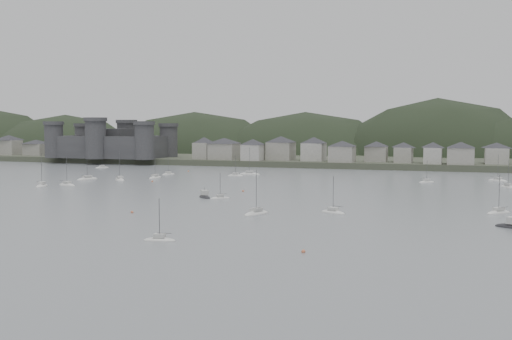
% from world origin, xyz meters
% --- Properties ---
extents(ground, '(900.00, 900.00, 0.00)m').
position_xyz_m(ground, '(0.00, 0.00, 0.00)').
color(ground, slate).
rests_on(ground, ground).
extents(far_shore_land, '(900.00, 250.00, 3.00)m').
position_xyz_m(far_shore_land, '(0.00, 295.00, 1.50)').
color(far_shore_land, '#383D2D').
rests_on(far_shore_land, ground).
extents(forested_ridge, '(851.55, 103.94, 102.57)m').
position_xyz_m(forested_ridge, '(4.83, 269.40, -11.28)').
color(forested_ridge, black).
rests_on(forested_ridge, ground).
extents(castle, '(66.00, 43.00, 20.00)m').
position_xyz_m(castle, '(-120.00, 179.80, 10.96)').
color(castle, '#38383B').
rests_on(castle, far_shore_land).
extents(waterfront_town, '(451.48, 28.46, 12.92)m').
position_xyz_m(waterfront_town, '(50.59, 183.34, 8.66)').
color(waterfront_town, gray).
rests_on(waterfront_town, far_shore_land).
extents(sailboat_lead, '(4.71, 6.45, 8.58)m').
position_xyz_m(sailboat_lead, '(-52.88, 115.43, 0.19)').
color(sailboat_lead, silver).
rests_on(sailboat_lead, ground).
extents(moored_fleet, '(234.19, 168.74, 12.84)m').
position_xyz_m(moored_fleet, '(-7.60, 64.12, 0.18)').
color(moored_fleet, silver).
rests_on(moored_fleet, ground).
extents(motor_launch_far, '(6.40, 6.83, 3.67)m').
position_xyz_m(motor_launch_far, '(-5.38, 44.03, 0.30)').
color(motor_launch_far, black).
rests_on(motor_launch_far, ground).
extents(mooring_buoys, '(171.00, 155.66, 0.70)m').
position_xyz_m(mooring_buoys, '(-1.71, 58.04, 0.15)').
color(mooring_buoys, '#D06C45').
rests_on(mooring_buoys, ground).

